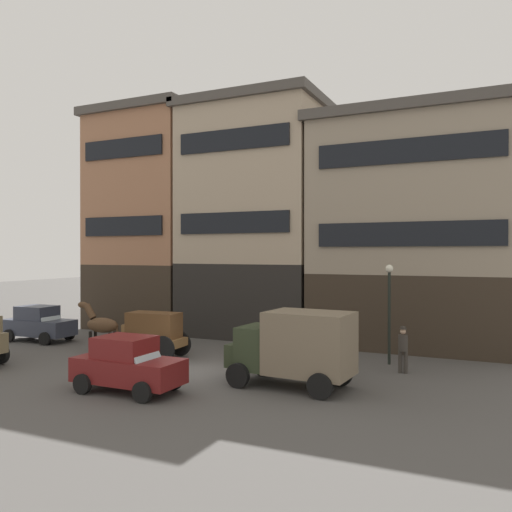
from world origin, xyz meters
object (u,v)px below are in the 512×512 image
draft_horse (101,325)px  pedestrian_officer (403,347)px  delivery_truck_near (294,346)px  streetlamp_curbside (389,300)px  sedan_light (39,324)px  sedan_dark (128,364)px  cargo_wagon (153,331)px  fire_hydrant_curbside (256,343)px

draft_horse → pedestrian_officer: bearing=6.8°
delivery_truck_near → streetlamp_curbside: size_ratio=1.08×
sedan_light → draft_horse: bearing=-10.5°
sedan_light → streetlamp_curbside: bearing=6.6°
pedestrian_officer → streetlamp_curbside: streetlamp_curbside is taller
sedan_light → pedestrian_officer: 18.42m
draft_horse → delivery_truck_near: (10.42, -2.17, 0.15)m
delivery_truck_near → sedan_dark: bearing=-149.1°
sedan_dark → streetlamp_curbside: 10.79m
cargo_wagon → fire_hydrant_curbside: cargo_wagon is taller
pedestrian_officer → streetlamp_curbside: (-0.78, 1.37, 1.69)m
draft_horse → streetlamp_curbside: size_ratio=0.57×
draft_horse → fire_hydrant_curbside: (6.62, 2.87, -0.84)m
sedan_dark → draft_horse: bearing=138.2°
delivery_truck_near → streetlamp_curbside: streetlamp_curbside is taller
fire_hydrant_curbside → sedan_dark: bearing=-97.1°
draft_horse → sedan_light: draft_horse is taller
sedan_light → delivery_truck_near: bearing=-11.4°
sedan_dark → fire_hydrant_curbside: 7.99m
streetlamp_curbside → fire_hydrant_curbside: (-6.04, -0.09, -2.24)m
delivery_truck_near → sedan_dark: 5.60m
draft_horse → pedestrian_officer: draft_horse is taller
delivery_truck_near → pedestrian_officer: bearing=51.2°
draft_horse → sedan_dark: (5.63, -5.04, -0.36)m
sedan_light → fire_hydrant_curbside: size_ratio=4.54×
delivery_truck_near → cargo_wagon: bearing=163.8°
cargo_wagon → fire_hydrant_curbside: bearing=38.0°
draft_horse → sedan_dark: draft_horse is taller
sedan_dark → fire_hydrant_curbside: sedan_dark is taller
delivery_truck_near → sedan_light: (-15.38, 3.09, -0.51)m
cargo_wagon → streetlamp_curbside: streetlamp_curbside is taller
sedan_dark → sedan_light: (-10.60, 5.96, 0.00)m
delivery_truck_near → pedestrian_officer: 4.85m
pedestrian_officer → fire_hydrant_curbside: bearing=169.4°
fire_hydrant_curbside → cargo_wagon: bearing=-142.0°
delivery_truck_near → fire_hydrant_curbside: delivery_truck_near is taller
delivery_truck_near → streetlamp_curbside: 5.74m
cargo_wagon → delivery_truck_near: (7.47, -2.18, 0.28)m
draft_horse → delivery_truck_near: size_ratio=0.53×
sedan_light → fire_hydrant_curbside: bearing=9.6°
draft_horse → streetlamp_curbside: bearing=13.2°
streetlamp_curbside → fire_hydrant_curbside: size_ratio=4.96×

